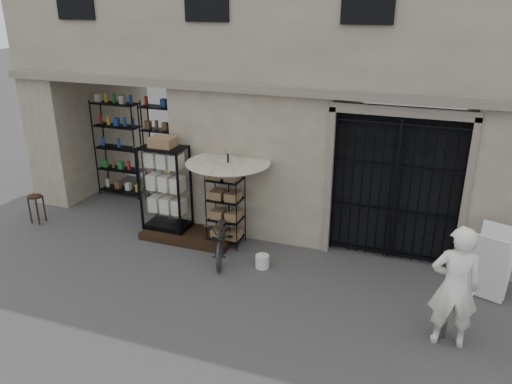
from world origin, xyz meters
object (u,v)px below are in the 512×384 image
at_px(display_cabinet, 166,192).
at_px(bicycle, 223,256).
at_px(white_bucket, 262,261).
at_px(easel_sign, 490,264).
at_px(wire_rack, 226,211).
at_px(wooden_stool, 37,208).
at_px(steel_bollard, 443,312).
at_px(shopkeeper, 445,342).
at_px(market_umbrella, 228,167).

distance_m(display_cabinet, bicycle, 1.91).
distance_m(white_bucket, easel_sign, 4.04).
bearing_deg(white_bucket, wire_rack, 146.88).
xyz_separation_m(bicycle, wooden_stool, (-4.69, 0.04, 0.34)).
relative_size(bicycle, wooden_stool, 2.63).
bearing_deg(steel_bollard, shopkeeper, -59.27).
bearing_deg(wooden_stool, wire_rack, 6.34).
relative_size(display_cabinet, wire_rack, 1.29).
height_order(display_cabinet, white_bucket, display_cabinet).
distance_m(steel_bollard, shopkeeper, 0.46).
height_order(market_umbrella, steel_bollard, market_umbrella).
height_order(white_bucket, bicycle, bicycle).
relative_size(market_umbrella, easel_sign, 1.90).
distance_m(shopkeeper, easel_sign, 1.77).
bearing_deg(shopkeeper, market_umbrella, -30.18).
relative_size(wire_rack, bicycle, 0.90).
height_order(market_umbrella, easel_sign, market_umbrella).
bearing_deg(steel_bollard, wire_rack, 158.45).
distance_m(display_cabinet, steel_bollard, 6.01).
distance_m(display_cabinet, wooden_stool, 3.24).
distance_m(wire_rack, shopkeeper, 4.85).
relative_size(wire_rack, white_bucket, 5.79).
xyz_separation_m(steel_bollard, shopkeeper, (0.08, -0.14, -0.43)).
distance_m(market_umbrella, steel_bollard, 4.76).
relative_size(white_bucket, easel_sign, 0.21).
distance_m(wooden_stool, steel_bollard, 8.95).
xyz_separation_m(market_umbrella, steel_bollard, (4.25, -1.69, -1.31)).
bearing_deg(white_bucket, shopkeeper, -19.12).
relative_size(display_cabinet, bicycle, 1.16).
bearing_deg(steel_bollard, wooden_stool, 172.25).
bearing_deg(market_umbrella, wooden_stool, -174.03).
bearing_deg(wire_rack, easel_sign, 17.88).
bearing_deg(shopkeeper, wooden_stool, -15.83).
distance_m(display_cabinet, market_umbrella, 1.67).
xyz_separation_m(steel_bollard, easel_sign, (0.70, 1.38, 0.23)).
xyz_separation_m(market_umbrella, easel_sign, (4.96, -0.31, -1.08)).
relative_size(market_umbrella, steel_bollard, 2.83).
distance_m(white_bucket, bicycle, 0.92).
bearing_deg(display_cabinet, wire_rack, -2.53).
distance_m(bicycle, wooden_stool, 4.70).
distance_m(bicycle, shopkeeper, 4.47).
xyz_separation_m(white_bucket, bicycle, (-0.90, 0.14, -0.13)).
height_order(steel_bollard, shopkeeper, steel_bollard).
distance_m(white_bucket, wooden_stool, 5.59).
relative_size(wooden_stool, easel_sign, 0.52).
distance_m(bicycle, steel_bollard, 4.37).
relative_size(wooden_stool, shopkeeper, 0.34).
bearing_deg(display_cabinet, shopkeeper, -19.98).
bearing_deg(easel_sign, white_bucket, -155.20).
xyz_separation_m(display_cabinet, wire_rack, (1.40, -0.01, -0.22)).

